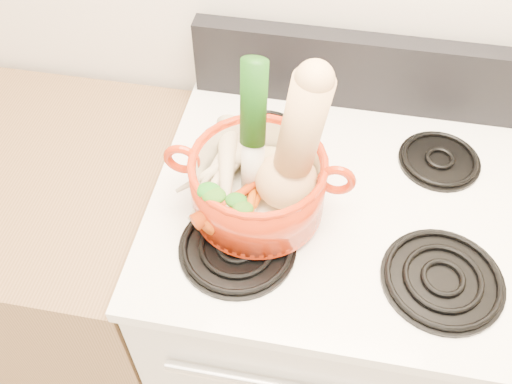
% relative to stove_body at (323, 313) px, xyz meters
% --- Properties ---
extents(stove_body, '(0.76, 0.65, 0.92)m').
position_rel_stove_body_xyz_m(stove_body, '(0.00, 0.00, 0.00)').
color(stove_body, silver).
rests_on(stove_body, floor).
extents(cooktop, '(0.78, 0.67, 0.03)m').
position_rel_stove_body_xyz_m(cooktop, '(0.00, 0.00, 0.47)').
color(cooktop, white).
rests_on(cooktop, stove_body).
extents(control_backsplash, '(0.76, 0.05, 0.18)m').
position_rel_stove_body_xyz_m(control_backsplash, '(0.00, 0.30, 0.58)').
color(control_backsplash, black).
rests_on(control_backsplash, cooktop).
extents(burner_front_left, '(0.22, 0.22, 0.02)m').
position_rel_stove_body_xyz_m(burner_front_left, '(-0.19, -0.16, 0.50)').
color(burner_front_left, black).
rests_on(burner_front_left, cooktop).
extents(burner_front_right, '(0.22, 0.22, 0.02)m').
position_rel_stove_body_xyz_m(burner_front_right, '(0.19, -0.16, 0.50)').
color(burner_front_right, black).
rests_on(burner_front_right, cooktop).
extents(burner_back_left, '(0.17, 0.17, 0.02)m').
position_rel_stove_body_xyz_m(burner_back_left, '(-0.19, 0.14, 0.50)').
color(burner_back_left, black).
rests_on(burner_back_left, cooktop).
extents(burner_back_right, '(0.17, 0.17, 0.02)m').
position_rel_stove_body_xyz_m(burner_back_right, '(0.19, 0.14, 0.50)').
color(burner_back_right, black).
rests_on(burner_back_right, cooktop).
extents(dutch_oven, '(0.26, 0.26, 0.13)m').
position_rel_stove_body_xyz_m(dutch_oven, '(-0.17, -0.06, 0.57)').
color(dutch_oven, '#A8250A').
rests_on(dutch_oven, burner_front_left).
extents(pot_handle_left, '(0.07, 0.02, 0.07)m').
position_rel_stove_body_xyz_m(pot_handle_left, '(-0.31, -0.06, 0.61)').
color(pot_handle_left, '#A8250A').
rests_on(pot_handle_left, dutch_oven).
extents(pot_handle_right, '(0.07, 0.02, 0.07)m').
position_rel_stove_body_xyz_m(pot_handle_right, '(-0.02, -0.06, 0.61)').
color(pot_handle_right, '#A8250A').
rests_on(pot_handle_right, dutch_oven).
extents(squash, '(0.18, 0.15, 0.31)m').
position_rel_stove_body_xyz_m(squash, '(-0.12, -0.05, 0.68)').
color(squash, tan).
rests_on(squash, dutch_oven).
extents(leek, '(0.05, 0.09, 0.31)m').
position_rel_stove_body_xyz_m(leek, '(-0.18, -0.04, 0.69)').
color(leek, silver).
rests_on(leek, dutch_oven).
extents(ginger, '(0.09, 0.07, 0.05)m').
position_rel_stove_body_xyz_m(ginger, '(-0.16, 0.01, 0.56)').
color(ginger, tan).
rests_on(ginger, dutch_oven).
extents(parsnip_0, '(0.08, 0.20, 0.05)m').
position_rel_stove_body_xyz_m(parsnip_0, '(-0.24, -0.06, 0.55)').
color(parsnip_0, beige).
rests_on(parsnip_0, dutch_oven).
extents(parsnip_1, '(0.11, 0.19, 0.06)m').
position_rel_stove_body_xyz_m(parsnip_1, '(-0.25, -0.06, 0.56)').
color(parsnip_1, beige).
rests_on(parsnip_1, dutch_oven).
extents(parsnip_2, '(0.09, 0.21, 0.06)m').
position_rel_stove_body_xyz_m(parsnip_2, '(-0.19, -0.04, 0.57)').
color(parsnip_2, beige).
rests_on(parsnip_2, dutch_oven).
extents(parsnip_3, '(0.14, 0.13, 0.05)m').
position_rel_stove_body_xyz_m(parsnip_3, '(-0.26, -0.04, 0.57)').
color(parsnip_3, beige).
rests_on(parsnip_3, dutch_oven).
extents(parsnip_4, '(0.10, 0.19, 0.05)m').
position_rel_stove_body_xyz_m(parsnip_4, '(-0.25, -0.00, 0.58)').
color(parsnip_4, beige).
rests_on(parsnip_4, dutch_oven).
extents(parsnip_5, '(0.09, 0.25, 0.07)m').
position_rel_stove_body_xyz_m(parsnip_5, '(-0.23, -0.05, 0.59)').
color(parsnip_5, beige).
rests_on(parsnip_5, dutch_oven).
extents(carrot_0, '(0.07, 0.15, 0.04)m').
position_rel_stove_body_xyz_m(carrot_0, '(-0.17, -0.08, 0.55)').
color(carrot_0, '#CE510A').
rests_on(carrot_0, dutch_oven).
extents(carrot_1, '(0.11, 0.16, 0.05)m').
position_rel_stove_body_xyz_m(carrot_1, '(-0.20, -0.10, 0.56)').
color(carrot_1, '#B73009').
rests_on(carrot_1, dutch_oven).
extents(carrot_2, '(0.03, 0.15, 0.04)m').
position_rel_stove_body_xyz_m(carrot_2, '(-0.18, -0.10, 0.56)').
color(carrot_2, '#BE5609').
rests_on(carrot_2, dutch_oven).
extents(carrot_3, '(0.13, 0.14, 0.05)m').
position_rel_stove_body_xyz_m(carrot_3, '(-0.21, -0.11, 0.57)').
color(carrot_3, '#BF4009').
rests_on(carrot_3, dutch_oven).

